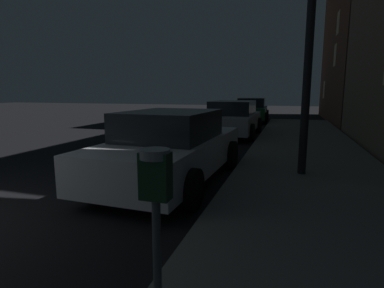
# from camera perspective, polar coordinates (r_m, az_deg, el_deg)

# --- Properties ---
(parking_meter) EXTENTS (0.19, 0.19, 1.30)m
(parking_meter) POSITION_cam_1_polar(r_m,az_deg,el_deg) (1.97, -6.73, -9.97)
(parking_meter) COLOR #59595B
(parking_meter) RESTS_ON sidewalk
(car_white) EXTENTS (2.15, 4.50, 1.43)m
(car_white) POSITION_cam_1_polar(r_m,az_deg,el_deg) (6.20, -3.78, -0.56)
(car_white) COLOR silver
(car_white) RESTS_ON ground
(car_silver) EXTENTS (2.07, 4.38, 1.43)m
(car_silver) POSITION_cam_1_polar(r_m,az_deg,el_deg) (12.82, 7.58, 4.73)
(car_silver) COLOR #B7B7BF
(car_silver) RESTS_ON ground
(car_green) EXTENTS (2.12, 4.25, 1.43)m
(car_green) POSITION_cam_1_polar(r_m,az_deg,el_deg) (19.15, 10.98, 6.20)
(car_green) COLOR #19592D
(car_green) RESTS_ON ground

